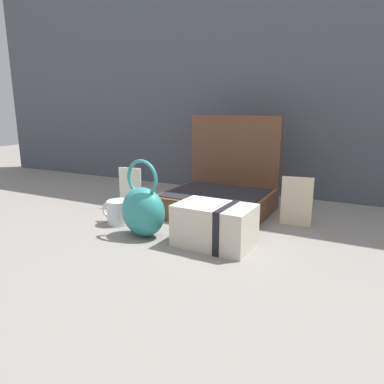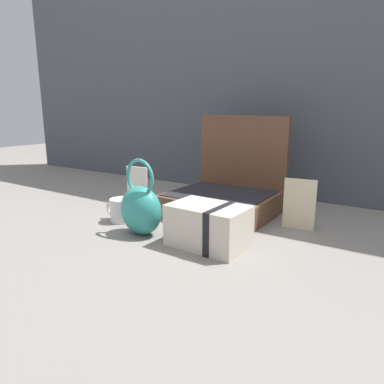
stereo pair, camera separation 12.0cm
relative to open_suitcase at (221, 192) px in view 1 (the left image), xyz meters
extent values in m
plane|color=slate|center=(-0.03, -0.20, -0.08)|extent=(6.00, 6.00, 0.00)
cube|color=#474C54|center=(-0.03, 0.38, 0.62)|extent=(3.20, 0.06, 1.40)
cube|color=brown|center=(0.00, -0.04, -0.03)|extent=(0.39, 0.34, 0.08)
cube|color=black|center=(0.00, -0.04, 0.01)|extent=(0.35, 0.30, 0.00)
cube|color=brown|center=(0.00, 0.14, 0.11)|extent=(0.39, 0.02, 0.37)
ellipsoid|color=teal|center=(-0.11, -0.37, 0.00)|extent=(0.16, 0.11, 0.16)
torus|color=teal|center=(-0.11, -0.37, 0.11)|extent=(0.12, 0.02, 0.12)
cube|color=beige|center=(0.12, -0.34, -0.01)|extent=(0.23, 0.16, 0.12)
cube|color=black|center=(0.16, -0.34, -0.01)|extent=(0.03, 0.15, 0.13)
cylinder|color=silver|center=(-0.26, -0.31, -0.03)|extent=(0.08, 0.08, 0.08)
torus|color=silver|center=(-0.30, -0.31, -0.03)|extent=(0.06, 0.01, 0.06)
cube|color=beige|center=(0.30, -0.05, 0.01)|extent=(0.10, 0.02, 0.17)
cube|color=silver|center=(-0.34, -0.13, 0.01)|extent=(0.10, 0.02, 0.17)
camera|label=1|loc=(0.52, -1.26, 0.32)|focal=33.26mm
camera|label=2|loc=(0.62, -1.20, 0.32)|focal=33.26mm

